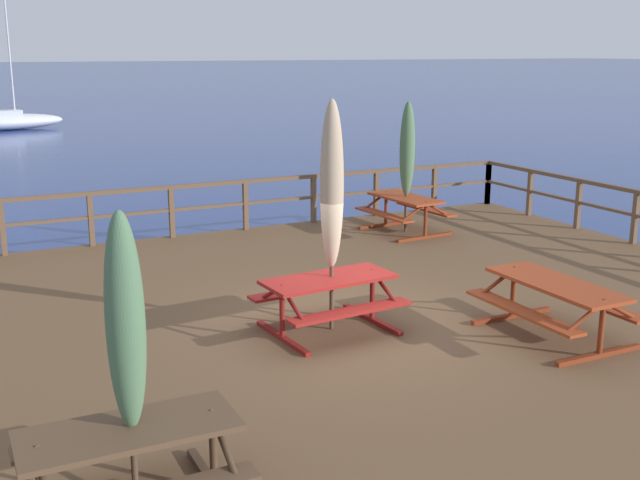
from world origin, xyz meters
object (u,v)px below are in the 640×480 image
picnic_table_mid_left (405,206)px  patio_umbrella_short_front (125,324)px  picnic_table_back_left (555,297)px  patio_umbrella_tall_mid_left (332,186)px  sailboat_distant (10,121)px  picnic_table_mid_right (329,292)px  patio_umbrella_tall_front (407,150)px  picnic_table_front_left (130,451)px

picnic_table_mid_left → patio_umbrella_short_front: (-7.61, -7.72, 1.09)m
picnic_table_back_left → patio_umbrella_tall_mid_left: size_ratio=0.64×
sailboat_distant → patio_umbrella_tall_mid_left: bearing=-89.2°
picnic_table_mid_left → patio_umbrella_short_front: size_ratio=0.72×
picnic_table_mid_left → patio_umbrella_tall_mid_left: size_ratio=0.58×
patio_umbrella_tall_mid_left → sailboat_distant: (-0.58, 39.04, -2.21)m
picnic_table_mid_left → patio_umbrella_tall_mid_left: 6.35m
picnic_table_mid_left → picnic_table_back_left: bearing=-104.2°
picnic_table_mid_left → picnic_table_mid_right: same height
picnic_table_mid_left → patio_umbrella_tall_front: bearing=43.8°
picnic_table_mid_left → picnic_table_back_left: 6.38m
picnic_table_front_left → sailboat_distant: 42.32m
picnic_table_mid_right → sailboat_distant: size_ratio=0.25×
picnic_table_mid_right → picnic_table_back_left: size_ratio=0.94×
patio_umbrella_tall_front → patio_umbrella_short_front: patio_umbrella_tall_front is taller
picnic_table_mid_left → picnic_table_mid_right: 6.24m
picnic_table_back_left → patio_umbrella_tall_front: (1.61, 6.22, 1.19)m
picnic_table_back_left → patio_umbrella_tall_front: patio_umbrella_tall_front is taller
picnic_table_mid_right → sailboat_distant: bearing=90.8°
picnic_table_front_left → patio_umbrella_tall_mid_left: (3.52, 3.17, 1.46)m
patio_umbrella_short_front → picnic_table_mid_left: bearing=45.4°
patio_umbrella_short_front → sailboat_distant: bearing=86.1°
picnic_table_front_left → sailboat_distant: size_ratio=0.23×
picnic_table_mid_right → patio_umbrella_tall_front: (4.23, 4.66, 1.20)m
picnic_table_front_left → patio_umbrella_tall_mid_left: bearing=42.1°
patio_umbrella_tall_mid_left → picnic_table_mid_left: bearing=48.1°
patio_umbrella_tall_mid_left → sailboat_distant: 39.11m
patio_umbrella_tall_front → patio_umbrella_short_front: bearing=-134.6°
sailboat_distant → picnic_table_mid_left: bearing=-82.2°
picnic_table_mid_left → picnic_table_front_left: bearing=-134.5°
picnic_table_mid_right → patio_umbrella_short_front: 4.74m
picnic_table_front_left → patio_umbrella_tall_front: bearing=45.5°
patio_umbrella_tall_mid_left → patio_umbrella_short_front: patio_umbrella_tall_mid_left is taller
picnic_table_front_left → patio_umbrella_short_front: 1.09m
picnic_table_front_left → patio_umbrella_tall_mid_left: size_ratio=0.57×
patio_umbrella_tall_front → sailboat_distant: 34.79m
picnic_table_front_left → picnic_table_back_left: same height
picnic_table_back_left → patio_umbrella_tall_mid_left: patio_umbrella_tall_mid_left is taller
picnic_table_back_left → sailboat_distant: size_ratio=0.26×
patio_umbrella_tall_mid_left → patio_umbrella_short_front: size_ratio=1.23×
picnic_table_mid_left → sailboat_distant: bearing=97.8°
picnic_table_back_left → picnic_table_mid_left: bearing=75.8°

